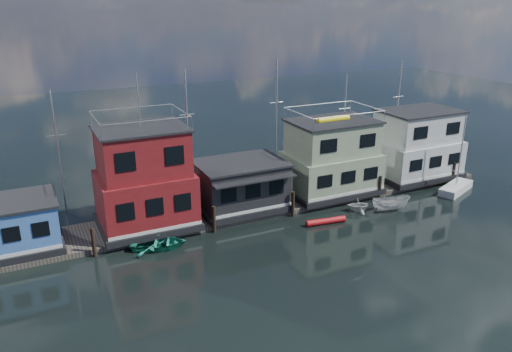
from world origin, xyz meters
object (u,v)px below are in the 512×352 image
houseboat_dark (241,185)px  houseboat_green (331,158)px  dinghy_white (359,205)px  houseboat_blue (12,226)px  houseboat_red (145,180)px  day_sailer (456,187)px  dinghy_teal (159,243)px  red_kayak (326,221)px  motorboat (391,204)px  houseboat_white (416,145)px

houseboat_dark → houseboat_green: 9.07m
houseboat_dark → dinghy_white: houseboat_dark is taller
houseboat_blue → houseboat_red: (9.50, 0.00, 1.90)m
houseboat_blue → day_sailer: (37.67, -4.50, -1.78)m
houseboat_red → dinghy_white: (17.14, -4.28, -3.52)m
houseboat_red → houseboat_dark: (8.00, -0.02, -1.69)m
houseboat_blue → dinghy_teal: 10.19m
houseboat_red → day_sailer: 28.76m
dinghy_teal → dinghy_white: dinghy_white is taller
dinghy_teal → houseboat_blue: bearing=88.7°
houseboat_red → houseboat_dark: houseboat_red is taller
houseboat_blue → dinghy_white: houseboat_blue is taller
houseboat_red → dinghy_white: bearing=-14.0°
houseboat_red → day_sailer: size_ratio=1.65×
houseboat_green → houseboat_blue: bearing=-180.0°
day_sailer → red_kayak: day_sailer is taller
houseboat_green → dinghy_white: (0.14, -4.28, -2.96)m
houseboat_blue → houseboat_green: 26.53m
houseboat_green → dinghy_teal: size_ratio=2.08×
dinghy_white → motorboat: motorboat is taller
red_kayak → motorboat: (6.48, -0.12, 0.40)m
houseboat_blue → houseboat_green: size_ratio=0.76×
day_sailer → motorboat: (-8.52, -0.89, 0.23)m
houseboat_white → motorboat: size_ratio=2.50×
houseboat_red → houseboat_white: 27.01m
houseboat_white → dinghy_teal: size_ratio=2.08×
red_kayak → dinghy_white: dinghy_white is taller
houseboat_blue → dinghy_white: bearing=-9.1°
dinghy_teal → motorboat: (19.76, -1.86, 0.23)m
houseboat_red → red_kayak: bearing=-21.8°
houseboat_blue → houseboat_dark: houseboat_dark is taller
houseboat_red → houseboat_green: 17.01m
houseboat_blue → houseboat_green: bearing=0.0°
day_sailer → houseboat_red: bearing=148.6°
houseboat_blue → red_kayak: bearing=-13.1°
houseboat_green → dinghy_white: bearing=-88.1°
houseboat_white → motorboat: bearing=-143.8°
red_kayak → houseboat_dark: bearing=141.9°
houseboat_red → houseboat_green: size_ratio=1.41×
dinghy_teal → houseboat_dark: bearing=-47.4°
dinghy_white → motorboat: (2.51, -1.11, 0.06)m
houseboat_dark → motorboat: (11.65, -5.37, -1.77)m
houseboat_white → dinghy_white: 11.14m
houseboat_dark → motorboat: size_ratio=2.21×
day_sailer → red_kayak: (-15.01, -0.77, -0.17)m
motorboat → houseboat_dark: bearing=83.0°
houseboat_green → houseboat_white: houseboat_green is taller
houseboat_blue → motorboat: 29.68m
houseboat_white → houseboat_blue: bearing=-180.0°
houseboat_red → red_kayak: (13.17, -5.27, -3.86)m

